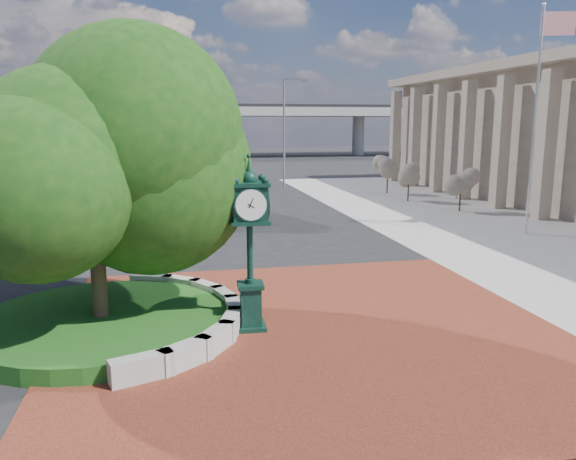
{
  "coord_description": "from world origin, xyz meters",
  "views": [
    {
      "loc": [
        -3.16,
        -13.59,
        4.99
      ],
      "look_at": [
        -0.07,
        1.5,
        2.03
      ],
      "focal_mm": 35.0,
      "sensor_mm": 36.0,
      "label": 1
    }
  ],
  "objects_px": {
    "post_clock": "(250,237)",
    "parked_car": "(207,167)",
    "street_lamp_far": "(166,117)",
    "street_lamp_near": "(287,126)",
    "flagpole_a": "(535,120)"
  },
  "relations": [
    {
      "from": "street_lamp_far",
      "to": "street_lamp_near",
      "type": "bearing_deg",
      "value": -57.84
    },
    {
      "from": "parked_car",
      "to": "street_lamp_far",
      "type": "relative_size",
      "value": 0.49
    },
    {
      "from": "parked_car",
      "to": "street_lamp_near",
      "type": "distance_m",
      "value": 15.33
    },
    {
      "from": "post_clock",
      "to": "parked_car",
      "type": "bearing_deg",
      "value": 87.9
    },
    {
      "from": "flagpole_a",
      "to": "street_lamp_near",
      "type": "distance_m",
      "value": 19.95
    },
    {
      "from": "parked_car",
      "to": "street_lamp_near",
      "type": "xyz_separation_m",
      "value": [
        5.01,
        -13.94,
        3.97
      ]
    },
    {
      "from": "parked_car",
      "to": "post_clock",
      "type": "bearing_deg",
      "value": -98.5
    },
    {
      "from": "parked_car",
      "to": "street_lamp_near",
      "type": "bearing_deg",
      "value": -76.65
    },
    {
      "from": "parked_car",
      "to": "flagpole_a",
      "type": "bearing_deg",
      "value": -75.65
    },
    {
      "from": "post_clock",
      "to": "street_lamp_near",
      "type": "xyz_separation_m",
      "value": [
        6.54,
        27.9,
        2.44
      ]
    },
    {
      "from": "post_clock",
      "to": "parked_car",
      "type": "xyz_separation_m",
      "value": [
        1.53,
        41.83,
        -1.53
      ]
    },
    {
      "from": "post_clock",
      "to": "parked_car",
      "type": "relative_size",
      "value": 0.92
    },
    {
      "from": "flagpole_a",
      "to": "street_lamp_far",
      "type": "bearing_deg",
      "value": 116.29
    },
    {
      "from": "post_clock",
      "to": "street_lamp_far",
      "type": "relative_size",
      "value": 0.45
    },
    {
      "from": "post_clock",
      "to": "street_lamp_far",
      "type": "distance_m",
      "value": 41.9
    }
  ]
}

